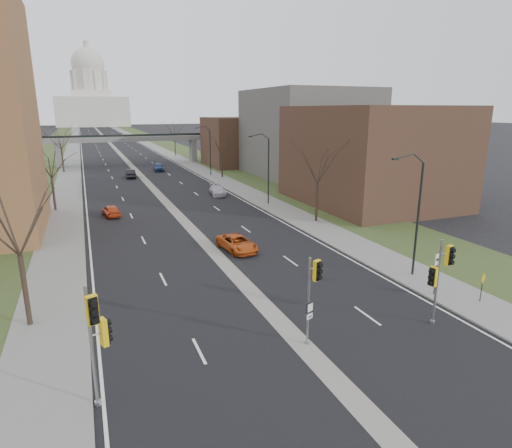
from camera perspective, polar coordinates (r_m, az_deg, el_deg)
ground at (r=22.23m, az=6.91°, el=-16.48°), size 700.00×700.00×0.00m
road_surface at (r=167.15m, az=-18.99°, el=10.25°), size 20.00×600.00×0.01m
median_strip at (r=167.15m, az=-18.99°, el=10.25°), size 1.20×600.00×0.02m
sidewalk_right at (r=168.25m, az=-14.85°, el=10.60°), size 4.00×600.00×0.12m
sidewalk_left at (r=166.90m, az=-23.15°, el=9.88°), size 4.00×600.00×0.12m
grass_verge_right at (r=169.12m, az=-12.80°, el=10.75°), size 8.00×600.00×0.10m
grass_verge_left at (r=167.10m, az=-25.23°, el=9.66°), size 8.00×600.00×0.10m
commercial_block_near at (r=55.91m, az=15.06°, el=8.79°), size 16.00×20.00×12.00m
commercial_block_mid at (r=78.14m, az=6.83°, el=11.93°), size 18.00×22.00×15.00m
commercial_block_far at (r=92.25m, az=-2.03°, el=10.92°), size 14.00×14.00×10.00m
pedestrian_bridge at (r=97.17m, az=-16.63°, el=10.43°), size 34.00×3.00×6.45m
capitol at (r=336.69m, az=-21.13°, el=15.25°), size 48.00×42.00×55.75m
streetlight_near at (r=30.71m, az=20.11°, el=5.45°), size 2.61×0.20×8.70m
streetlight_mid at (r=52.80m, az=0.87°, el=9.99°), size 2.61×0.20×8.70m
streetlight_far at (r=77.36m, az=-6.76°, el=11.49°), size 2.61×0.20×8.70m
tree_left_a at (r=25.23m, az=-29.67°, el=1.74°), size 7.20×7.20×9.40m
tree_left_b at (r=54.86m, az=-25.86°, el=7.94°), size 6.75×6.75×8.81m
tree_left_c at (r=88.67m, az=-24.71°, el=10.75°), size 7.65×7.65×9.99m
tree_right_a at (r=44.81m, az=8.30°, el=8.53°), size 7.20×7.20×9.40m
tree_right_b at (r=75.13m, az=-4.61°, el=10.58°), size 6.30×6.30×8.22m
tree_right_c at (r=113.80m, az=-10.84°, el=12.48°), size 7.65×7.65×9.99m
signal_pole_left at (r=17.96m, az=-20.46°, el=-13.03°), size 0.87×1.16×5.22m
signal_pole_median at (r=21.24m, az=7.64°, el=-8.22°), size 0.66×0.78×4.66m
signal_pole_right at (r=24.98m, az=23.31°, el=-5.80°), size 1.04×0.82×4.92m
speed_limit_sign at (r=29.47m, az=22.97°, el=-5.21°), size 0.58×0.16×2.72m
warning_sign at (r=29.74m, az=27.95°, el=-6.95°), size 0.68×0.34×1.89m
car_left_near at (r=50.53m, az=-18.76°, el=1.72°), size 2.04×3.99×1.30m
car_left_far at (r=78.47m, az=-16.43°, el=6.47°), size 1.61×4.47×1.47m
car_right_near at (r=36.21m, az=-2.54°, el=-2.56°), size 2.73×4.91×1.30m
car_right_mid at (r=60.04m, az=-5.16°, el=4.49°), size 2.43×4.83×1.34m
car_right_far at (r=85.94m, az=-12.84°, el=7.44°), size 2.30×4.79×1.58m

